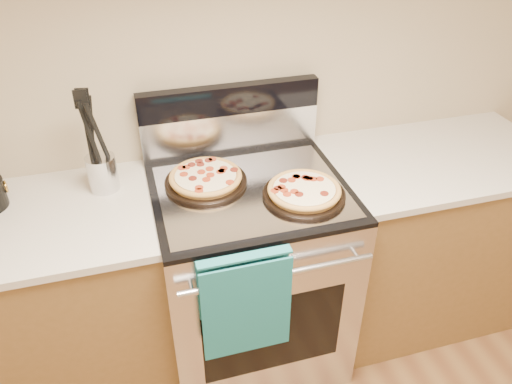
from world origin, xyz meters
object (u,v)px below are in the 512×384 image
object	(u,v)px
pepperoni_pizza_front	(304,192)
range_body	(250,276)
utensil_crock	(103,173)
pepperoni_pizza_back	(206,179)

from	to	relation	value
pepperoni_pizza_front	range_body	bearing A→B (deg)	146.06
range_body	utensil_crock	distance (m)	0.78
pepperoni_pizza_front	utensil_crock	size ratio (longest dim) A/B	2.18
pepperoni_pizza_back	range_body	bearing A→B (deg)	-23.74
range_body	pepperoni_pizza_back	size ratio (longest dim) A/B	2.84
range_body	pepperoni_pizza_back	world-z (taller)	pepperoni_pizza_back
range_body	pepperoni_pizza_back	distance (m)	0.53
pepperoni_pizza_front	utensil_crock	world-z (taller)	utensil_crock
range_body	utensil_crock	world-z (taller)	utensil_crock
utensil_crock	range_body	bearing A→B (deg)	-17.07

